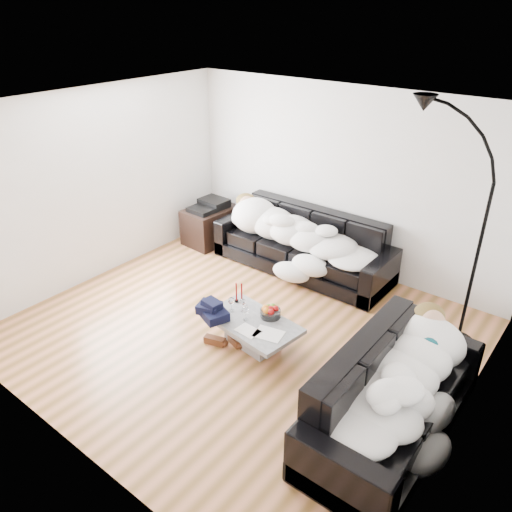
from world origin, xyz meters
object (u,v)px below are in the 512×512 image
Objects in this scene: wine_glass_a at (243,305)px; candle_right at (242,293)px; sofa_back at (303,243)px; wine_glass_c at (246,313)px; fruit_bowl at (271,311)px; candle_left at (236,293)px; sleeper_back at (301,231)px; stereo at (210,205)px; coffee_table at (253,332)px; shoes at (224,340)px; floor_lamp at (478,251)px; wine_glass_b at (231,304)px; av_cabinet at (211,225)px; sleeper_right at (398,376)px; sofa_right at (395,394)px.

wine_glass_a is 0.20m from candle_right.
sofa_back is 1.79m from wine_glass_a.
wine_glass_c reaches higher than wine_glass_a.
fruit_bowl is 0.93× the size of candle_left.
sleeper_back is 5.08× the size of stereo.
coffee_table is 2.47× the size of stereo.
coffee_table is at bearing -26.12° from candle_left.
candle_left is at bearing -37.49° from stereo.
wine_glass_a is at bearing 156.66° from coffee_table.
sleeper_back reaches higher than wine_glass_a.
coffee_table is at bearing -118.67° from fruit_bowl.
candle_right reaches higher than shoes.
floor_lamp reaches higher than sofa_back.
sofa_back is 14.43× the size of wine_glass_b.
wine_glass_b is at bearing 172.10° from wine_glass_c.
wine_glass_c is 0.44m from shoes.
candle_right is 0.61× the size of shoes.
av_cabinet is (-1.85, 1.54, -0.16)m from candle_left.
sleeper_right reaches higher than wine_glass_a.
floor_lamp is at bearing -7.94° from sofa_back.
wine_glass_a is (0.34, -1.71, -0.25)m from sleeper_back.
sleeper_back is at bearing 49.21° from sleeper_right.
floor_lamp is (1.94, 1.54, 0.79)m from wine_glass_c.
shoes is at bearing -79.36° from candle_right.
candle_right is (-0.27, 0.26, 0.04)m from wine_glass_c.
wine_glass_c is 0.42× the size of shoes.
sleeper_back is 12.54× the size of wine_glass_c.
candle_right is at bearing 134.30° from wine_glass_a.
sleeper_back reaches higher than wine_glass_b.
floor_lamp is (2.13, 1.71, 1.14)m from shoes.
wine_glass_c is at bearing -43.61° from candle_right.
sleeper_back is 8.74× the size of candle_left.
sofa_back is at bearing 104.07° from wine_glass_c.
stereo reaches higher than shoes.
sofa_back is 1.71m from av_cabinet.
sofa_back is 3.15m from sleeper_right.
candle_left is at bearing -149.51° from floor_lamp.
sleeper_right is (2.36, -2.03, 0.00)m from sleeper_back.
wine_glass_b reaches higher than wine_glass_a.
av_cabinet is 0.35m from stereo.
sleeper_right reaches higher than wine_glass_b.
floor_lamp is at bearing 38.45° from wine_glass_c.
sleeper_back is 1.70m from stereo.
sleeper_right is at bearing -23.59° from stereo.
sleeper_right reaches higher than coffee_table.
sofa_right is 2.25m from candle_left.
wine_glass_b is 0.24m from wine_glass_c.
wine_glass_b is 1.03× the size of wine_glass_c.
stereo is at bearing 64.12° from sofa_right.
sleeper_back is 2.66× the size of av_cabinet.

